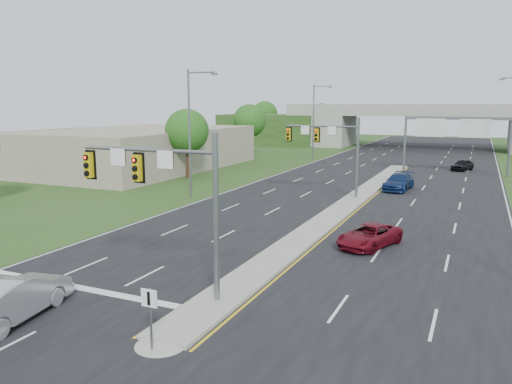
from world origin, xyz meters
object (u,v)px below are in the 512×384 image
at_px(signal_mast_far, 332,144).
at_px(sign_gantry, 455,129).
at_px(car_far_a, 369,236).
at_px(car_far_b, 399,182).
at_px(overpass, 425,129).
at_px(car_silver, 12,298).
at_px(signal_mast_near, 167,187).
at_px(keep_right_sign, 150,309).
at_px(car_far_c, 462,165).

distance_m(signal_mast_far, sign_gantry, 21.91).
bearing_deg(car_far_a, car_far_b, 112.64).
bearing_deg(overpass, sign_gantry, -79.21).
xyz_separation_m(car_silver, car_far_b, (8.93, 35.90, -0.09)).
relative_size(signal_mast_far, sign_gantry, 0.60).
xyz_separation_m(signal_mast_near, car_silver, (-4.05, -4.47, -3.85)).
distance_m(keep_right_sign, sign_gantry, 50.04).
bearing_deg(keep_right_sign, overpass, 90.00).
relative_size(car_far_b, car_far_c, 1.31).
relative_size(signal_mast_far, car_far_c, 1.74).
height_order(overpass, car_far_a, overpass).
distance_m(signal_mast_near, car_far_c, 50.34).
relative_size(keep_right_sign, overpass, 0.03).
xyz_separation_m(car_silver, car_far_a, (10.32, 15.41, -0.21)).
xyz_separation_m(signal_mast_near, signal_mast_far, (0.00, 25.00, 0.00)).
bearing_deg(keep_right_sign, car_far_b, 85.84).
height_order(signal_mast_near, keep_right_sign, signal_mast_near).
xyz_separation_m(signal_mast_far, car_far_b, (4.87, 6.44, -3.94)).
xyz_separation_m(sign_gantry, car_far_a, (-2.68, -34.06, -4.58)).
distance_m(car_silver, car_far_b, 37.00).
relative_size(car_silver, car_far_b, 0.98).
height_order(signal_mast_far, car_far_b, signal_mast_far).
bearing_deg(car_silver, sign_gantry, -114.32).
distance_m(signal_mast_near, keep_right_sign, 5.94).
distance_m(signal_mast_far, overpass, 55.13).
relative_size(car_far_a, car_far_b, 0.88).
bearing_deg(car_far_c, car_silver, -84.48).
relative_size(signal_mast_near, signal_mast_far, 1.00).
xyz_separation_m(keep_right_sign, car_far_c, (7.67, 53.64, -0.81)).
relative_size(overpass, car_far_b, 15.21).
distance_m(keep_right_sign, car_far_b, 35.99).
bearing_deg(car_far_c, overpass, 124.07).
height_order(keep_right_sign, car_silver, keep_right_sign).
relative_size(signal_mast_far, car_silver, 1.35).
bearing_deg(signal_mast_near, overpass, 88.38).
relative_size(car_silver, car_far_c, 1.29).
relative_size(car_far_a, car_far_c, 1.15).
distance_m(overpass, car_far_b, 48.79).
relative_size(overpass, car_silver, 15.48).
xyz_separation_m(sign_gantry, car_far_c, (0.98, 4.19, -4.53)).
height_order(overpass, car_far_b, overpass).
bearing_deg(signal_mast_near, car_far_c, 78.59).
bearing_deg(sign_gantry, signal_mast_far, -114.11).
bearing_deg(sign_gantry, keep_right_sign, -97.70).
bearing_deg(signal_mast_near, car_far_a, 60.21).
bearing_deg(overpass, car_silver, -94.27).
relative_size(keep_right_sign, car_silver, 0.43).
xyz_separation_m(car_far_a, car_far_b, (-1.39, 20.50, 0.12)).
height_order(car_silver, car_far_c, car_silver).
xyz_separation_m(keep_right_sign, car_silver, (-6.32, -0.01, -0.64)).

